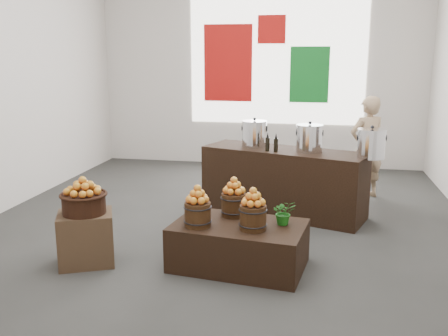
% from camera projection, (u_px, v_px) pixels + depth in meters
% --- Properties ---
extents(ground, '(7.00, 7.00, 0.00)m').
position_uv_depth(ground, '(225.00, 223.00, 6.24)').
color(ground, '#31312F').
rests_on(ground, ground).
extents(back_wall, '(6.00, 0.04, 4.00)m').
position_uv_depth(back_wall, '(260.00, 58.00, 9.15)').
color(back_wall, beige).
rests_on(back_wall, ground).
extents(back_opening, '(3.20, 0.02, 2.40)m').
position_uv_depth(back_opening, '(277.00, 58.00, 9.07)').
color(back_opening, white).
rests_on(back_opening, back_wall).
extents(deco_red_left, '(0.90, 0.04, 1.40)m').
position_uv_depth(deco_red_left, '(228.00, 63.00, 9.25)').
color(deco_red_left, '#B3100D').
rests_on(deco_red_left, back_wall).
extents(deco_green_right, '(0.70, 0.04, 1.00)m').
position_uv_depth(deco_green_right, '(309.00, 75.00, 9.02)').
color(deco_green_right, '#106D22').
rests_on(deco_green_right, back_wall).
extents(deco_red_upper, '(0.50, 0.04, 0.50)m').
position_uv_depth(deco_red_upper, '(272.00, 29.00, 8.97)').
color(deco_red_upper, '#B3100D').
rests_on(deco_red_upper, back_wall).
extents(crate, '(0.66, 0.61, 0.53)m').
position_uv_depth(crate, '(86.00, 238.00, 4.98)').
color(crate, '#4C3223').
rests_on(crate, ground).
extents(wicker_basket, '(0.42, 0.42, 0.19)m').
position_uv_depth(wicker_basket, '(84.00, 204.00, 4.90)').
color(wicker_basket, black).
rests_on(wicker_basket, crate).
extents(apples_in_basket, '(0.33, 0.33, 0.18)m').
position_uv_depth(apples_in_basket, '(83.00, 186.00, 4.86)').
color(apples_in_basket, '#AA051C').
rests_on(apples_in_basket, wicker_basket).
extents(display_table, '(1.36, 0.95, 0.44)m').
position_uv_depth(display_table, '(239.00, 245.00, 4.91)').
color(display_table, black).
rests_on(display_table, ground).
extents(apple_bucket_front_left, '(0.25, 0.25, 0.23)m').
position_uv_depth(apple_bucket_front_left, '(198.00, 214.00, 4.79)').
color(apple_bucket_front_left, '#39230F').
rests_on(apple_bucket_front_left, display_table).
extents(apples_in_bucket_front_left, '(0.19, 0.19, 0.17)m').
position_uv_depth(apples_in_bucket_front_left, '(197.00, 194.00, 4.74)').
color(apples_in_bucket_front_left, '#AA051C').
rests_on(apples_in_bucket_front_left, apple_bucket_front_left).
extents(apple_bucket_front_right, '(0.25, 0.25, 0.23)m').
position_uv_depth(apple_bucket_front_right, '(253.00, 217.00, 4.70)').
color(apple_bucket_front_right, '#39230F').
rests_on(apple_bucket_front_right, display_table).
extents(apples_in_bucket_front_right, '(0.19, 0.19, 0.17)m').
position_uv_depth(apples_in_bucket_front_right, '(253.00, 197.00, 4.65)').
color(apples_in_bucket_front_right, '#AA051C').
rests_on(apples_in_bucket_front_right, apple_bucket_front_right).
extents(apple_bucket_rear, '(0.25, 0.25, 0.23)m').
position_uv_depth(apple_bucket_rear, '(234.00, 205.00, 5.09)').
color(apple_bucket_rear, '#39230F').
rests_on(apple_bucket_rear, display_table).
extents(apples_in_bucket_rear, '(0.19, 0.19, 0.17)m').
position_uv_depth(apples_in_bucket_rear, '(234.00, 186.00, 5.05)').
color(apples_in_bucket_rear, '#AA051C').
rests_on(apples_in_bucket_rear, apple_bucket_rear).
extents(herb_garnish_right, '(0.27, 0.25, 0.25)m').
position_uv_depth(herb_garnish_right, '(284.00, 212.00, 4.83)').
color(herb_garnish_right, '#145712').
rests_on(herb_garnish_right, display_table).
extents(herb_garnish_left, '(0.17, 0.16, 0.26)m').
position_uv_depth(herb_garnish_left, '(192.00, 203.00, 5.10)').
color(herb_garnish_left, '#145712').
rests_on(herb_garnish_left, display_table).
extents(counter, '(2.21, 1.30, 0.86)m').
position_uv_depth(counter, '(283.00, 182.00, 6.53)').
color(counter, black).
rests_on(counter, ground).
extents(stock_pot_left, '(0.32, 0.32, 0.32)m').
position_uv_depth(stock_pot_left, '(254.00, 134.00, 6.60)').
color(stock_pot_left, silver).
rests_on(stock_pot_left, counter).
extents(stock_pot_center, '(0.32, 0.32, 0.32)m').
position_uv_depth(stock_pot_center, '(309.00, 139.00, 6.24)').
color(stock_pot_center, silver).
rests_on(stock_pot_center, counter).
extents(stock_pot_right, '(0.32, 0.32, 0.32)m').
position_uv_depth(stock_pot_right, '(371.00, 144.00, 5.87)').
color(stock_pot_right, silver).
rests_on(stock_pot_right, counter).
extents(oil_cruets, '(0.16, 0.10, 0.24)m').
position_uv_depth(oil_cruets, '(278.00, 143.00, 6.23)').
color(oil_cruets, black).
rests_on(oil_cruets, counter).
extents(shopper, '(0.65, 0.57, 1.49)m').
position_uv_depth(shopper, '(367.00, 147.00, 7.23)').
color(shopper, tan).
rests_on(shopper, ground).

